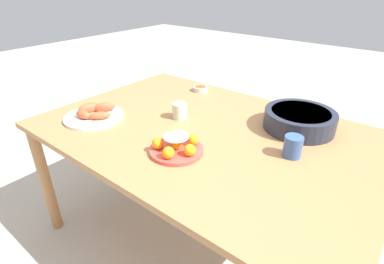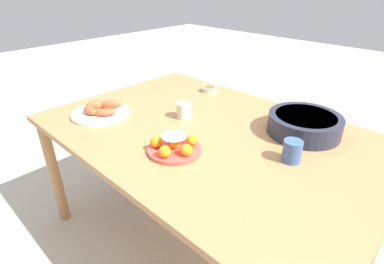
# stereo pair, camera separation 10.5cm
# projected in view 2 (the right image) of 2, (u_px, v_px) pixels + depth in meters

# --- Properties ---
(ground_plane) EXTENTS (12.00, 12.00, 0.00)m
(ground_plane) POSITION_uv_depth(u_px,v_px,m) (205.00, 237.00, 1.77)
(ground_plane) COLOR #B2A899
(dining_table) EXTENTS (1.60, 1.08, 0.72)m
(dining_table) POSITION_uv_depth(u_px,v_px,m) (207.00, 143.00, 1.47)
(dining_table) COLOR #A87547
(dining_table) RESTS_ON ground_plane
(cake_plate) EXTENTS (0.23, 0.23, 0.08)m
(cake_plate) POSITION_uv_depth(u_px,v_px,m) (174.00, 145.00, 1.25)
(cake_plate) COLOR #E04C42
(cake_plate) RESTS_ON dining_table
(serving_bowl) EXTENTS (0.33, 0.33, 0.09)m
(serving_bowl) POSITION_uv_depth(u_px,v_px,m) (304.00, 124.00, 1.39)
(serving_bowl) COLOR #232838
(serving_bowl) RESTS_ON dining_table
(sauce_bowl) EXTENTS (0.10, 0.10, 0.03)m
(sauce_bowl) POSITION_uv_depth(u_px,v_px,m) (209.00, 89.00, 1.90)
(sauce_bowl) COLOR beige
(sauce_bowl) RESTS_ON dining_table
(seafood_platter) EXTENTS (0.30, 0.30, 0.06)m
(seafood_platter) POSITION_uv_depth(u_px,v_px,m) (101.00, 111.00, 1.59)
(seafood_platter) COLOR silver
(seafood_platter) RESTS_ON dining_table
(cup_near) EXTENTS (0.07, 0.07, 0.08)m
(cup_near) POSITION_uv_depth(u_px,v_px,m) (184.00, 110.00, 1.54)
(cup_near) COLOR beige
(cup_near) RESTS_ON dining_table
(cup_far) EXTENTS (0.07, 0.07, 0.09)m
(cup_far) POSITION_uv_depth(u_px,v_px,m) (292.00, 151.00, 1.18)
(cup_far) COLOR #38568E
(cup_far) RESTS_ON dining_table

